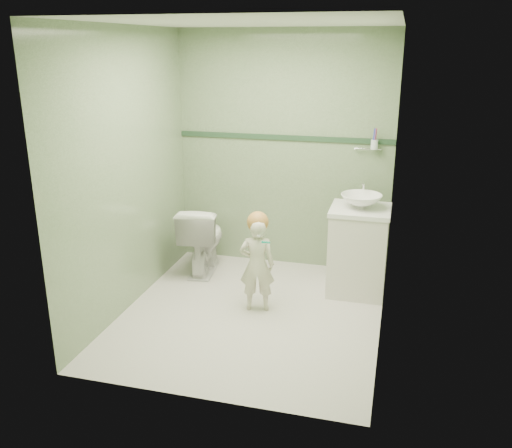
# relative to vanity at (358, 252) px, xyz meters

# --- Properties ---
(ground) EXTENTS (2.50, 2.50, 0.00)m
(ground) POSITION_rel_vanity_xyz_m (-0.84, -0.70, -0.40)
(ground) COLOR beige
(ground) RESTS_ON ground
(room_shell) EXTENTS (2.50, 2.54, 2.40)m
(room_shell) POSITION_rel_vanity_xyz_m (-0.84, -0.70, 0.80)
(room_shell) COLOR gray
(room_shell) RESTS_ON ground
(trim_stripe) EXTENTS (2.20, 0.02, 0.05)m
(trim_stripe) POSITION_rel_vanity_xyz_m (-0.84, 0.54, 0.95)
(trim_stripe) COLOR #26432C
(trim_stripe) RESTS_ON room_shell
(vanity) EXTENTS (0.52, 0.50, 0.80)m
(vanity) POSITION_rel_vanity_xyz_m (0.00, 0.00, 0.00)
(vanity) COLOR silver
(vanity) RESTS_ON ground
(counter) EXTENTS (0.54, 0.52, 0.04)m
(counter) POSITION_rel_vanity_xyz_m (0.00, 0.00, 0.41)
(counter) COLOR white
(counter) RESTS_ON vanity
(basin) EXTENTS (0.37, 0.37, 0.13)m
(basin) POSITION_rel_vanity_xyz_m (0.00, 0.00, 0.49)
(basin) COLOR white
(basin) RESTS_ON counter
(faucet) EXTENTS (0.03, 0.13, 0.18)m
(faucet) POSITION_rel_vanity_xyz_m (0.00, 0.19, 0.57)
(faucet) COLOR silver
(faucet) RESTS_ON counter
(cup_holder) EXTENTS (0.26, 0.07, 0.21)m
(cup_holder) POSITION_rel_vanity_xyz_m (0.05, 0.48, 0.93)
(cup_holder) COLOR silver
(cup_holder) RESTS_ON room_shell
(toilet) EXTENTS (0.48, 0.74, 0.71)m
(toilet) POSITION_rel_vanity_xyz_m (-1.58, 0.10, -0.05)
(toilet) COLOR white
(toilet) RESTS_ON ground
(toddler) EXTENTS (0.34, 0.26, 0.84)m
(toddler) POSITION_rel_vanity_xyz_m (-0.82, -0.59, 0.02)
(toddler) COLOR beige
(toddler) RESTS_ON ground
(hair_cap) EXTENTS (0.19, 0.19, 0.19)m
(hair_cap) POSITION_rel_vanity_xyz_m (-0.82, -0.57, 0.40)
(hair_cap) COLOR #B47B38
(hair_cap) RESTS_ON toddler
(teal_toothbrush) EXTENTS (0.11, 0.14, 0.08)m
(teal_toothbrush) POSITION_rel_vanity_xyz_m (-0.72, -0.70, 0.28)
(teal_toothbrush) COLOR #059C7E
(teal_toothbrush) RESTS_ON toddler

